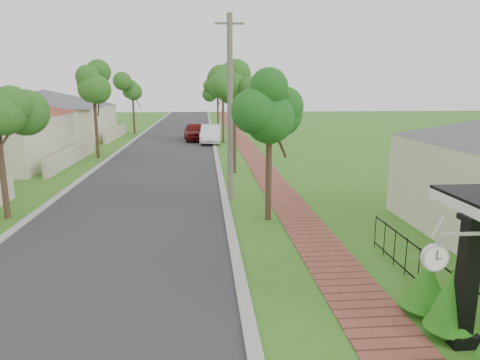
{
  "coord_description": "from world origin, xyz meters",
  "views": [
    {
      "loc": [
        -0.19,
        -7.86,
        4.71
      ],
      "look_at": [
        1.06,
        7.0,
        1.5
      ],
      "focal_mm": 32.0,
      "sensor_mm": 36.0,
      "label": 1
    }
  ],
  "objects_px": {
    "station_clock": "(437,256)",
    "utility_pole": "(230,109)",
    "parked_car_red": "(195,131)",
    "parked_car_white": "(211,134)",
    "near_tree": "(269,111)",
    "porch_post": "(466,288)"
  },
  "relations": [
    {
      "from": "porch_post",
      "to": "near_tree",
      "type": "distance_m",
      "value": 8.83
    },
    {
      "from": "parked_car_red",
      "to": "utility_pole",
      "type": "distance_m",
      "value": 21.92
    },
    {
      "from": "parked_car_red",
      "to": "utility_pole",
      "type": "height_order",
      "value": "utility_pole"
    },
    {
      "from": "parked_car_red",
      "to": "parked_car_white",
      "type": "xyz_separation_m",
      "value": [
        1.4,
        -2.24,
        -0.03
      ]
    },
    {
      "from": "station_clock",
      "to": "utility_pole",
      "type": "bearing_deg",
      "value": 103.71
    },
    {
      "from": "parked_car_white",
      "to": "station_clock",
      "type": "height_order",
      "value": "station_clock"
    },
    {
      "from": "porch_post",
      "to": "parked_car_white",
      "type": "distance_m",
      "value": 30.67
    },
    {
      "from": "parked_car_red",
      "to": "parked_car_white",
      "type": "bearing_deg",
      "value": -63.14
    },
    {
      "from": "parked_car_red",
      "to": "near_tree",
      "type": "relative_size",
      "value": 0.97
    },
    {
      "from": "near_tree",
      "to": "parked_car_red",
      "type": "bearing_deg",
      "value": 97.15
    },
    {
      "from": "porch_post",
      "to": "utility_pole",
      "type": "xyz_separation_m",
      "value": [
        -3.65,
        11.0,
        2.75
      ]
    },
    {
      "from": "porch_post",
      "to": "utility_pole",
      "type": "distance_m",
      "value": 11.91
    },
    {
      "from": "parked_car_white",
      "to": "station_clock",
      "type": "bearing_deg",
      "value": -80.26
    },
    {
      "from": "parked_car_white",
      "to": "near_tree",
      "type": "relative_size",
      "value": 0.96
    },
    {
      "from": "utility_pole",
      "to": "parked_car_red",
      "type": "bearing_deg",
      "value": 95.02
    },
    {
      "from": "near_tree",
      "to": "utility_pole",
      "type": "relative_size",
      "value": 0.65
    },
    {
      "from": "parked_car_white",
      "to": "utility_pole",
      "type": "distance_m",
      "value": 19.64
    },
    {
      "from": "porch_post",
      "to": "near_tree",
      "type": "height_order",
      "value": "near_tree"
    },
    {
      "from": "parked_car_red",
      "to": "near_tree",
      "type": "bearing_deg",
      "value": -88.03
    },
    {
      "from": "parked_car_red",
      "to": "station_clock",
      "type": "distance_m",
      "value": 33.37
    },
    {
      "from": "parked_car_red",
      "to": "parked_car_white",
      "type": "distance_m",
      "value": 2.64
    },
    {
      "from": "porch_post",
      "to": "station_clock",
      "type": "xyz_separation_m",
      "value": [
        -0.87,
        -0.4,
        0.83
      ]
    }
  ]
}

